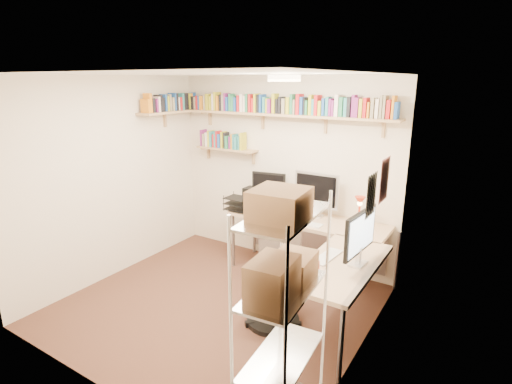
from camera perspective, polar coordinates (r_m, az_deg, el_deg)
ground at (r=4.69m, az=-5.62°, el=-15.76°), size 3.20×3.20×0.00m
room_shell at (r=4.10m, az=-6.13°, el=3.01°), size 3.24×3.04×2.52m
wall_shelves at (r=5.30m, az=-0.86°, el=11.23°), size 3.12×1.09×0.80m
corner_desk at (r=4.78m, az=6.94°, el=-4.94°), size 2.20×1.98×1.35m
office_chair at (r=4.21m, az=2.75°, el=-12.37°), size 0.59×0.60×1.10m
wire_rack at (r=2.56m, az=3.62°, el=-11.75°), size 0.43×0.78×1.84m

